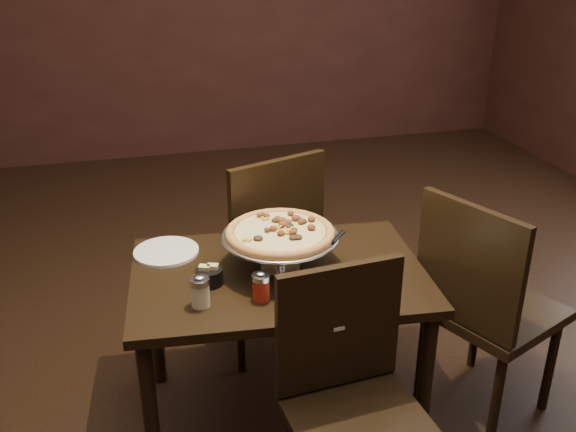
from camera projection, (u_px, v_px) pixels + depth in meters
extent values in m
cube|color=black|center=(278.00, 421.00, 2.63)|extent=(6.00, 7.00, 0.02)
cube|color=black|center=(279.00, 275.00, 2.39)|extent=(1.15, 0.82, 0.04)
cylinder|color=black|center=(151.00, 418.00, 2.18)|extent=(0.05, 0.05, 0.64)
cylinder|color=black|center=(424.00, 387.00, 2.32)|extent=(0.05, 0.05, 0.64)
cylinder|color=black|center=(155.00, 319.00, 2.73)|extent=(0.05, 0.05, 0.64)
cylinder|color=black|center=(376.00, 299.00, 2.87)|extent=(0.05, 0.05, 0.64)
cylinder|color=silver|center=(280.00, 267.00, 2.40)|extent=(0.15, 0.15, 0.01)
cylinder|color=silver|center=(280.00, 252.00, 2.37)|extent=(0.03, 0.03, 0.12)
cylinder|color=silver|center=(280.00, 237.00, 2.35)|extent=(0.11, 0.11, 0.01)
cylinder|color=#9B9BA0|center=(280.00, 236.00, 2.34)|extent=(0.42, 0.42, 0.01)
torus|color=#9B9BA0|center=(280.00, 236.00, 2.34)|extent=(0.43, 0.43, 0.01)
cylinder|color=#A96432|center=(280.00, 234.00, 2.34)|extent=(0.39, 0.39, 0.01)
torus|color=#A96432|center=(280.00, 233.00, 2.34)|extent=(0.40, 0.40, 0.03)
cylinder|color=#D1BA72|center=(280.00, 231.00, 2.34)|extent=(0.33, 0.33, 0.01)
cylinder|color=beige|center=(200.00, 295.00, 2.15)|extent=(0.06, 0.06, 0.08)
cylinder|color=silver|center=(200.00, 281.00, 2.12)|extent=(0.07, 0.07, 0.02)
ellipsoid|color=silver|center=(199.00, 277.00, 2.12)|extent=(0.04, 0.04, 0.01)
cylinder|color=maroon|center=(261.00, 290.00, 2.18)|extent=(0.06, 0.06, 0.08)
cylinder|color=silver|center=(261.00, 277.00, 2.16)|extent=(0.06, 0.06, 0.02)
ellipsoid|color=silver|center=(261.00, 273.00, 2.15)|extent=(0.03, 0.03, 0.01)
cylinder|color=black|center=(209.00, 276.00, 2.28)|extent=(0.10, 0.10, 0.06)
cube|color=#D4C07A|center=(205.00, 274.00, 2.27)|extent=(0.05, 0.04, 0.06)
cube|color=#D4C07A|center=(213.00, 273.00, 2.28)|extent=(0.05, 0.04, 0.06)
cube|color=white|center=(362.00, 292.00, 2.22)|extent=(0.16, 0.16, 0.02)
cylinder|color=white|center=(166.00, 252.00, 2.51)|extent=(0.25, 0.25, 0.01)
cylinder|color=white|center=(323.00, 307.00, 2.14)|extent=(0.27, 0.27, 0.01)
cone|color=silver|center=(338.00, 238.00, 2.32)|extent=(0.14, 0.14, 0.00)
cylinder|color=black|center=(338.00, 237.00, 2.32)|extent=(0.08, 0.09, 0.02)
cube|color=black|center=(254.00, 252.00, 2.96)|extent=(0.58, 0.58, 0.04)
cube|color=black|center=(278.00, 214.00, 2.69)|extent=(0.44, 0.18, 0.48)
cylinder|color=black|center=(266.00, 272.00, 3.30)|extent=(0.04, 0.04, 0.45)
cylinder|color=black|center=(202.00, 293.00, 3.11)|extent=(0.04, 0.04, 0.45)
cylinder|color=black|center=(309.00, 303.00, 3.02)|extent=(0.04, 0.04, 0.45)
cylinder|color=black|center=(241.00, 329.00, 2.83)|extent=(0.04, 0.04, 0.45)
cube|color=black|center=(361.00, 427.00, 1.98)|extent=(0.46, 0.46, 0.04)
cube|color=black|center=(339.00, 326.00, 2.04)|extent=(0.42, 0.07, 0.44)
cube|color=black|center=(493.00, 310.00, 2.53)|extent=(0.59, 0.59, 0.04)
cube|color=black|center=(469.00, 266.00, 2.31)|extent=(0.20, 0.43, 0.47)
cylinder|color=black|center=(550.00, 365.00, 2.60)|extent=(0.04, 0.04, 0.44)
cylinder|color=black|center=(476.00, 325.00, 2.86)|extent=(0.04, 0.04, 0.44)
cylinder|color=black|center=(496.00, 402.00, 2.40)|extent=(0.04, 0.04, 0.44)
cylinder|color=black|center=(422.00, 355.00, 2.66)|extent=(0.04, 0.04, 0.44)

